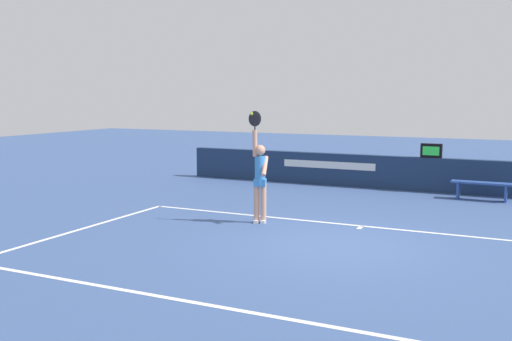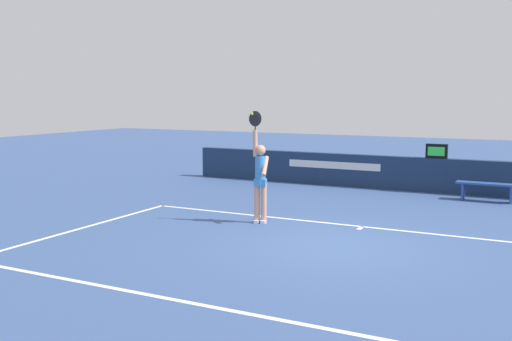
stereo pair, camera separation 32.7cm
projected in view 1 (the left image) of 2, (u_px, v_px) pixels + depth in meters
The scene contains 7 objects.
ground_plane at pixel (337, 245), 11.11m from camera, with size 60.00×60.00×0.00m, color #395387.
court_lines at pixel (319, 258), 10.23m from camera, with size 10.76×5.75×0.00m.
back_wall at pixel (410, 174), 17.46m from camera, with size 14.74×0.27×1.01m.
speed_display at pixel (431, 151), 17.12m from camera, with size 0.61×0.17×0.42m.
tennis_player at pixel (260, 177), 12.95m from camera, with size 0.49×0.46×2.50m.
tennis_ball at pixel (252, 114), 12.81m from camera, with size 0.07×0.07×0.07m.
courtside_bench_near at pixel (482, 186), 15.84m from camera, with size 1.60×0.39×0.50m.
Camera 1 is at (3.29, -10.44, 2.83)m, focal length 41.03 mm.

